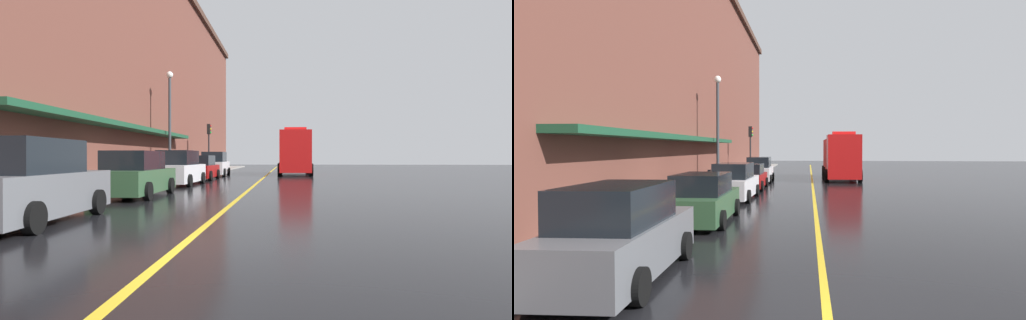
{
  "view_description": "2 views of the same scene",
  "coord_description": "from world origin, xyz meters",
  "views": [
    {
      "loc": [
        1.76,
        -6.88,
        1.47
      ],
      "look_at": [
        -0.14,
        18.53,
        1.32
      ],
      "focal_mm": 30.09,
      "sensor_mm": 36.0,
      "label": 1
    },
    {
      "loc": [
        -0.3,
        -5.84,
        2.59
      ],
      "look_at": [
        -2.39,
        17.47,
        1.93
      ],
      "focal_mm": 30.12,
      "sensor_mm": 36.0,
      "label": 2
    }
  ],
  "objects": [
    {
      "name": "parked_car_0",
      "position": [
        -3.98,
        2.28,
        0.87
      ],
      "size": [
        2.07,
        4.79,
        1.88
      ],
      "rotation": [
        0.0,
        0.0,
        1.6
      ],
      "color": "#595B60",
      "rests_on": "ground"
    },
    {
      "name": "street_lamp_left",
      "position": [
        -5.95,
        20.61,
        4.4
      ],
      "size": [
        0.44,
        0.44,
        6.94
      ],
      "color": "#33383D",
      "rests_on": "sidewalk_left"
    },
    {
      "name": "parked_car_1",
      "position": [
        -3.94,
        8.79,
        0.8
      ],
      "size": [
        2.09,
        4.83,
        1.71
      ],
      "rotation": [
        0.0,
        0.0,
        1.59
      ],
      "color": "#2D5133",
      "rests_on": "ground"
    },
    {
      "name": "parked_car_3",
      "position": [
        -3.96,
        20.91,
        0.75
      ],
      "size": [
        1.99,
        4.66,
        1.6
      ],
      "rotation": [
        0.0,
        0.0,
        1.57
      ],
      "color": "maroon",
      "rests_on": "ground"
    },
    {
      "name": "brick_building_left",
      "position": [
        -12.25,
        24.0,
        8.35
      ],
      "size": [
        10.88,
        64.0,
        16.68
      ],
      "color": "brown",
      "rests_on": "ground"
    },
    {
      "name": "lane_center_stripe",
      "position": [
        0.0,
        25.0,
        0.0
      ],
      "size": [
        0.16,
        70.0,
        0.01
      ],
      "primitive_type": "cube",
      "color": "gold",
      "rests_on": "ground"
    },
    {
      "name": "sidewalk_left",
      "position": [
        -6.2,
        25.0,
        0.07
      ],
      "size": [
        2.4,
        70.0,
        0.15
      ],
      "primitive_type": "cube",
      "color": "gray",
      "rests_on": "ground"
    },
    {
      "name": "parked_car_4",
      "position": [
        -4.01,
        26.58,
        0.88
      ],
      "size": [
        2.1,
        4.45,
        1.91
      ],
      "rotation": [
        0.0,
        0.0,
        1.58
      ],
      "color": "silver",
      "rests_on": "ground"
    },
    {
      "name": "fire_truck",
      "position": [
        2.32,
        29.87,
        1.82
      ],
      "size": [
        2.78,
        9.14,
        3.81
      ],
      "rotation": [
        0.0,
        0.0,
        -1.57
      ],
      "color": "red",
      "rests_on": "ground"
    },
    {
      "name": "parking_meter_0",
      "position": [
        -5.35,
        3.17,
        1.06
      ],
      "size": [
        0.14,
        0.18,
        1.33
      ],
      "color": "#4C4C51",
      "rests_on": "sidewalk_left"
    },
    {
      "name": "parked_car_2",
      "position": [
        -3.99,
        15.4,
        0.85
      ],
      "size": [
        2.12,
        4.85,
        1.83
      ],
      "rotation": [
        0.0,
        0.0,
        1.55
      ],
      "color": "silver",
      "rests_on": "ground"
    },
    {
      "name": "traffic_light_near",
      "position": [
        -5.29,
        30.96,
        3.16
      ],
      "size": [
        0.38,
        0.36,
        4.3
      ],
      "color": "#232326",
      "rests_on": "sidewalk_left"
    },
    {
      "name": "ground_plane",
      "position": [
        0.0,
        25.0,
        0.0
      ],
      "size": [
        112.0,
        112.0,
        0.0
      ],
      "primitive_type": "plane",
      "color": "black"
    },
    {
      "name": "parking_meter_1",
      "position": [
        -5.35,
        15.69,
        1.06
      ],
      "size": [
        0.14,
        0.18,
        1.33
      ],
      "color": "#4C4C51",
      "rests_on": "sidewalk_left"
    }
  ]
}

